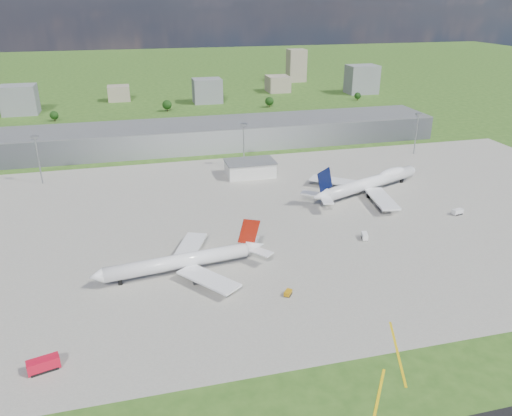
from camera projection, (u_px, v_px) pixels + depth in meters
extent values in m
plane|color=#2E5219|center=(217.00, 152.00, 318.95)|extent=(1400.00, 1400.00, 0.00)
cube|color=gray|center=(282.00, 219.00, 223.07)|extent=(360.00, 190.00, 0.08)
cube|color=gray|center=(212.00, 135.00, 329.39)|extent=(300.00, 42.00, 15.00)
cube|color=silver|center=(250.00, 169.00, 275.04)|extent=(26.00, 16.00, 8.00)
cylinder|color=gray|center=(39.00, 161.00, 260.24)|extent=(0.70, 0.70, 25.00)
cube|color=gray|center=(34.00, 137.00, 255.23)|extent=(3.50, 2.00, 1.20)
cylinder|color=gray|center=(244.00, 147.00, 285.09)|extent=(0.70, 0.70, 25.00)
cube|color=gray|center=(244.00, 125.00, 280.08)|extent=(3.50, 2.00, 1.20)
cylinder|color=gray|center=(416.00, 134.00, 309.94)|extent=(0.70, 0.70, 25.00)
cube|color=gray|center=(419.00, 114.00, 304.93)|extent=(3.50, 2.00, 1.20)
cylinder|color=white|center=(178.00, 262.00, 176.93)|extent=(51.82, 11.82, 5.33)
cone|color=white|center=(96.00, 277.00, 167.49)|extent=(5.08, 5.85, 5.33)
cone|color=white|center=(255.00, 246.00, 186.54)|extent=(7.73, 6.19, 5.33)
cube|color=maroon|center=(173.00, 267.00, 176.98)|extent=(42.21, 7.53, 1.16)
cube|color=white|center=(209.00, 279.00, 169.25)|extent=(20.36, 23.24, 0.80)
cube|color=white|center=(190.00, 247.00, 190.96)|extent=(16.31, 24.41, 0.80)
cube|color=maroon|center=(249.00, 232.00, 183.28)|extent=(8.84, 1.56, 10.74)
cylinder|color=#38383D|center=(200.00, 280.00, 172.04)|extent=(5.21, 3.44, 2.84)
cylinder|color=#38383D|center=(187.00, 256.00, 188.03)|extent=(5.21, 3.44, 2.84)
cube|color=black|center=(196.00, 274.00, 176.78)|extent=(1.55, 1.24, 2.22)
cube|color=black|center=(190.00, 263.00, 183.63)|extent=(1.55, 1.24, 2.22)
cube|color=black|center=(120.00, 282.00, 171.52)|extent=(1.55, 1.24, 2.22)
cylinder|color=white|center=(371.00, 182.00, 250.64)|extent=(59.07, 28.43, 6.12)
cone|color=white|center=(413.00, 170.00, 268.53)|extent=(6.85, 7.51, 6.12)
cone|color=white|center=(320.00, 196.00, 231.63)|extent=(9.60, 8.61, 6.12)
cube|color=navy|center=(373.00, 185.00, 252.45)|extent=(47.51, 20.98, 1.28)
ellipsoid|color=white|center=(392.00, 173.00, 258.53)|extent=(20.45, 12.96, 5.51)
cube|color=white|center=(337.00, 181.00, 257.69)|extent=(27.13, 24.00, 0.89)
cube|color=white|center=(382.00, 199.00, 235.39)|extent=(12.71, 28.51, 0.89)
cube|color=black|center=(325.00, 180.00, 230.15)|extent=(9.31, 4.11, 11.92)
cylinder|color=#38383D|center=(350.00, 186.00, 255.90)|extent=(6.21, 4.95, 3.16)
cylinder|color=#38383D|center=(329.00, 183.00, 260.16)|extent=(6.21, 4.95, 3.16)
cylinder|color=#38383D|center=(377.00, 197.00, 242.68)|extent=(6.21, 4.95, 3.16)
cylinder|color=#38383D|center=(385.00, 206.00, 232.26)|extent=(6.21, 4.95, 3.16)
cube|color=black|center=(355.00, 190.00, 252.38)|extent=(1.91, 1.69, 2.47)
cube|color=black|center=(369.00, 195.00, 245.77)|extent=(1.91, 1.69, 2.47)
cube|color=black|center=(402.00, 181.00, 265.64)|extent=(1.91, 1.69, 2.47)
cube|color=red|center=(43.00, 364.00, 131.87)|extent=(8.73, 5.07, 3.29)
cube|color=black|center=(44.00, 369.00, 132.51)|extent=(7.58, 4.91, 0.70)
cube|color=#BD810B|center=(288.00, 293.00, 165.44)|extent=(3.55, 3.81, 1.34)
cube|color=black|center=(288.00, 294.00, 165.70)|extent=(3.32, 3.47, 0.70)
cube|color=white|center=(365.00, 236.00, 203.74)|extent=(3.49, 5.35, 2.17)
cube|color=black|center=(364.00, 238.00, 204.17)|extent=(3.39, 4.68, 0.70)
cube|color=silver|center=(458.00, 212.00, 226.55)|extent=(5.38, 3.28, 2.23)
cube|color=black|center=(457.00, 214.00, 226.99)|extent=(4.67, 3.25, 0.70)
cube|color=slate|center=(20.00, 100.00, 416.41)|extent=(28.00, 22.00, 24.00)
cube|color=gray|center=(119.00, 93.00, 472.12)|extent=(20.00, 18.00, 14.00)
cube|color=slate|center=(207.00, 91.00, 461.87)|extent=(26.00, 20.00, 22.00)
cube|color=gray|center=(278.00, 84.00, 516.80)|extent=(22.00, 24.00, 16.00)
cube|color=slate|center=(362.00, 79.00, 505.76)|extent=(30.00, 22.00, 28.00)
cube|color=gray|center=(296.00, 65.00, 575.43)|extent=(20.00, 18.00, 36.00)
cylinder|color=#382314|center=(55.00, 119.00, 396.08)|extent=(0.70, 0.70, 3.00)
sphere|color=black|center=(54.00, 115.00, 394.76)|extent=(6.75, 6.75, 6.75)
cylinder|color=#382314|center=(167.00, 109.00, 429.68)|extent=(0.70, 0.70, 3.60)
sphere|color=black|center=(167.00, 105.00, 428.09)|extent=(8.10, 8.10, 8.10)
cylinder|color=#382314|center=(269.00, 105.00, 445.59)|extent=(0.70, 0.70, 3.40)
sphere|color=black|center=(269.00, 101.00, 444.09)|extent=(7.65, 7.65, 7.65)
cylinder|color=#382314|center=(357.00, 99.00, 474.96)|extent=(0.70, 0.70, 2.80)
sphere|color=black|center=(358.00, 96.00, 473.72)|extent=(6.30, 6.30, 6.30)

